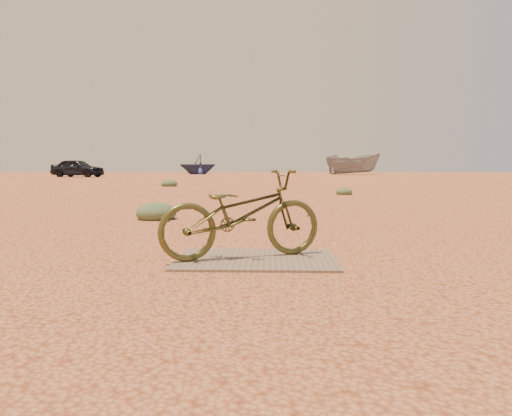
{
  "coord_description": "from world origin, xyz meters",
  "views": [
    {
      "loc": [
        0.73,
        -4.81,
        0.91
      ],
      "look_at": [
        0.58,
        -0.12,
        0.5
      ],
      "focal_mm": 35.0,
      "sensor_mm": 36.0,
      "label": 1
    }
  ],
  "objects_px": {
    "bicycle": "(242,214)",
    "boat_far_left": "(198,164)",
    "boat_mid_right": "(353,164)",
    "car": "(77,168)",
    "plywood_board": "(256,259)"
  },
  "relations": [
    {
      "from": "car",
      "to": "boat_mid_right",
      "type": "bearing_deg",
      "value": -51.04
    },
    {
      "from": "bicycle",
      "to": "car",
      "type": "height_order",
      "value": "car"
    },
    {
      "from": "bicycle",
      "to": "boat_mid_right",
      "type": "bearing_deg",
      "value": -32.85
    },
    {
      "from": "boat_far_left",
      "to": "car",
      "type": "bearing_deg",
      "value": -64.45
    },
    {
      "from": "car",
      "to": "boat_far_left",
      "type": "height_order",
      "value": "boat_far_left"
    },
    {
      "from": "boat_far_left",
      "to": "boat_mid_right",
      "type": "xyz_separation_m",
      "value": [
        15.08,
        -0.53,
        0.03
      ]
    },
    {
      "from": "car",
      "to": "boat_mid_right",
      "type": "distance_m",
      "value": 25.1
    },
    {
      "from": "bicycle",
      "to": "boat_far_left",
      "type": "relative_size",
      "value": 0.43
    },
    {
      "from": "boat_mid_right",
      "to": "bicycle",
      "type": "bearing_deg",
      "value": -173.82
    },
    {
      "from": "car",
      "to": "boat_far_left",
      "type": "distance_m",
      "value": 13.71
    },
    {
      "from": "boat_far_left",
      "to": "plywood_board",
      "type": "bearing_deg",
      "value": -22.06
    },
    {
      "from": "boat_far_left",
      "to": "boat_mid_right",
      "type": "distance_m",
      "value": 15.09
    },
    {
      "from": "boat_far_left",
      "to": "bicycle",
      "type": "bearing_deg",
      "value": -22.23
    },
    {
      "from": "bicycle",
      "to": "boat_far_left",
      "type": "distance_m",
      "value": 44.9
    },
    {
      "from": "plywood_board",
      "to": "boat_far_left",
      "type": "relative_size",
      "value": 0.41
    }
  ]
}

